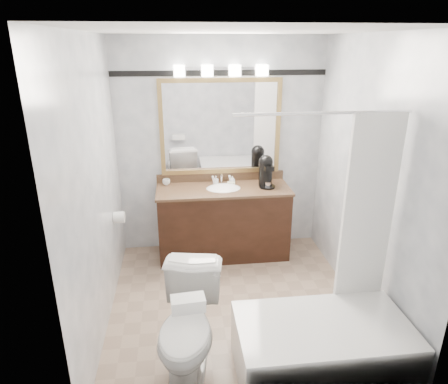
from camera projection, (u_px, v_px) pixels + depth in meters
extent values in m
cube|color=gray|center=(235.00, 305.00, 3.92)|extent=(2.40, 2.60, 0.01)
cube|color=white|center=(239.00, 30.00, 3.04)|extent=(2.40, 2.60, 0.01)
cube|color=white|center=(220.00, 148.00, 4.70)|extent=(2.40, 0.01, 2.50)
cube|color=white|center=(271.00, 260.00, 2.27)|extent=(2.40, 0.01, 2.50)
cube|color=white|center=(95.00, 190.00, 3.35)|extent=(0.01, 2.60, 2.50)
cube|color=white|center=(368.00, 179.00, 3.62)|extent=(0.01, 2.60, 2.50)
cube|color=black|center=(223.00, 223.00, 4.72)|extent=(1.50, 0.55, 0.82)
cube|color=brown|center=(223.00, 189.00, 4.57)|extent=(1.53, 0.58, 0.03)
cube|color=brown|center=(221.00, 177.00, 4.80)|extent=(1.53, 0.03, 0.10)
ellipsoid|color=white|center=(223.00, 191.00, 4.58)|extent=(0.44, 0.34, 0.14)
cube|color=tan|center=(221.00, 80.00, 4.40)|extent=(1.40, 0.04, 0.05)
cube|color=tan|center=(221.00, 171.00, 4.77)|extent=(1.40, 0.04, 0.05)
cube|color=tan|center=(161.00, 129.00, 4.51)|extent=(0.05, 0.04, 1.00)
cube|color=tan|center=(278.00, 126.00, 4.66)|extent=(0.05, 0.04, 1.00)
cube|color=white|center=(221.00, 127.00, 4.59)|extent=(1.30, 0.01, 1.00)
cube|color=silver|center=(221.00, 68.00, 4.35)|extent=(0.90, 0.05, 0.03)
cube|color=white|center=(179.00, 71.00, 4.26)|extent=(0.12, 0.12, 0.12)
cube|color=white|center=(207.00, 71.00, 4.29)|extent=(0.12, 0.12, 0.12)
cube|color=white|center=(235.00, 70.00, 4.33)|extent=(0.12, 0.12, 0.12)
cube|color=white|center=(262.00, 70.00, 4.36)|extent=(0.12, 0.12, 0.12)
cube|color=black|center=(220.00, 73.00, 4.39)|extent=(2.40, 0.01, 0.06)
cube|color=white|center=(322.00, 348.00, 3.05)|extent=(1.30, 0.72, 0.45)
cylinder|color=silver|center=(324.00, 113.00, 2.79)|extent=(1.30, 0.02, 0.02)
cube|color=white|center=(368.00, 212.00, 3.10)|extent=(0.40, 0.04, 1.55)
cylinder|color=white|center=(119.00, 217.00, 4.17)|extent=(0.11, 0.12, 0.12)
imported|color=white|center=(189.00, 328.00, 2.99)|extent=(0.59, 0.87, 0.82)
cube|color=white|center=(188.00, 303.00, 2.53)|extent=(0.22, 0.13, 0.09)
cylinder|color=black|center=(267.00, 186.00, 4.59)|extent=(0.19, 0.19, 0.02)
cylinder|color=black|center=(265.00, 174.00, 4.60)|extent=(0.16, 0.16, 0.27)
sphere|color=black|center=(266.00, 162.00, 4.55)|extent=(0.16, 0.16, 0.16)
cube|color=black|center=(268.00, 168.00, 4.49)|extent=(0.12, 0.12, 0.05)
cylinder|color=silver|center=(268.00, 184.00, 4.56)|extent=(0.06, 0.06, 0.06)
imported|color=white|center=(166.00, 182.00, 4.66)|extent=(0.10, 0.10, 0.07)
imported|color=white|center=(216.00, 180.00, 4.68)|extent=(0.06, 0.06, 0.10)
imported|color=white|center=(232.00, 180.00, 4.72)|extent=(0.07, 0.07, 0.09)
cube|color=beige|center=(231.00, 183.00, 4.69)|extent=(0.10, 0.08, 0.03)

